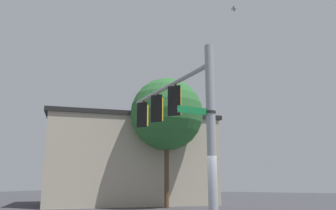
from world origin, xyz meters
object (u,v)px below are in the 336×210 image
bird_flying (234,9)px  traffic_light_nearest_pole (176,101)px  traffic_light_mid_outer (144,115)px  traffic_light_mid_inner (158,109)px  street_name_sign (203,111)px

bird_flying → traffic_light_nearest_pole: bearing=-150.6°
traffic_light_mid_outer → traffic_light_nearest_pole: bearing=-39.8°
traffic_light_mid_outer → bird_flying: (4.78, -0.86, 4.22)m
traffic_light_nearest_pole → bird_flying: size_ratio=3.12×
traffic_light_nearest_pole → traffic_light_mid_inner: bearing=140.2°
street_name_sign → bird_flying: bird_flying is taller
traffic_light_mid_outer → bird_flying: bearing=-10.1°
street_name_sign → bird_flying: 5.99m
traffic_light_mid_outer → street_name_sign: 5.83m
bird_flying → traffic_light_mid_outer: bearing=169.9°
traffic_light_mid_inner → street_name_sign: (2.94, -2.88, -0.88)m
traffic_light_nearest_pole → traffic_light_mid_inner: size_ratio=1.00×
traffic_light_nearest_pole → traffic_light_mid_outer: same height
traffic_light_mid_inner → street_name_sign: size_ratio=1.15×
street_name_sign → traffic_light_mid_outer: bearing=137.0°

